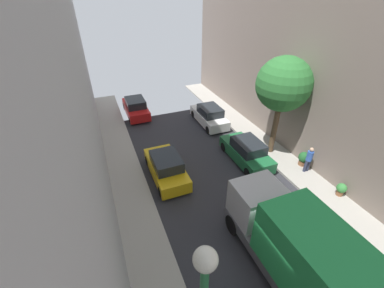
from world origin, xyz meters
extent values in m
plane|color=#2D2D33|center=(0.00, 0.00, 0.00)|extent=(32.00, 32.00, 0.00)
cube|color=#A8A399|center=(5.00, 0.00, 0.07)|extent=(2.00, 44.00, 0.15)
cube|color=gold|center=(-2.70, 7.46, 0.55)|extent=(1.76, 4.20, 0.76)
cube|color=#1E2328|center=(-2.70, 7.31, 1.25)|extent=(1.56, 2.10, 0.64)
cylinder|color=black|center=(-3.48, 9.01, 0.32)|extent=(0.22, 0.64, 0.64)
cylinder|color=black|center=(-1.92, 9.01, 0.32)|extent=(0.22, 0.64, 0.64)
cylinder|color=black|center=(-3.48, 5.91, 0.32)|extent=(0.22, 0.64, 0.64)
cylinder|color=black|center=(-1.92, 5.91, 0.32)|extent=(0.22, 0.64, 0.64)
cube|color=red|center=(-2.70, 16.78, 0.55)|extent=(1.76, 4.20, 0.76)
cube|color=#1E2328|center=(-2.70, 16.63, 1.25)|extent=(1.56, 2.10, 0.64)
cylinder|color=black|center=(-3.48, 18.33, 0.32)|extent=(0.22, 0.64, 0.64)
cylinder|color=black|center=(-1.92, 18.33, 0.32)|extent=(0.22, 0.64, 0.64)
cylinder|color=black|center=(-3.48, 15.23, 0.32)|extent=(0.22, 0.64, 0.64)
cylinder|color=black|center=(-1.92, 15.23, 0.32)|extent=(0.22, 0.64, 0.64)
cube|color=#1E6638|center=(2.70, 7.09, 0.55)|extent=(1.76, 4.20, 0.76)
cube|color=#1E2328|center=(2.70, 6.94, 1.25)|extent=(1.56, 2.10, 0.64)
cylinder|color=black|center=(1.92, 8.64, 0.32)|extent=(0.22, 0.64, 0.64)
cylinder|color=black|center=(3.48, 8.64, 0.32)|extent=(0.22, 0.64, 0.64)
cylinder|color=black|center=(1.92, 5.54, 0.32)|extent=(0.22, 0.64, 0.64)
cylinder|color=black|center=(3.48, 5.54, 0.32)|extent=(0.22, 0.64, 0.64)
cube|color=white|center=(2.70, 12.81, 0.55)|extent=(1.76, 4.20, 0.76)
cube|color=#1E2328|center=(2.70, 12.66, 1.25)|extent=(1.56, 2.10, 0.64)
cylinder|color=black|center=(1.92, 14.36, 0.32)|extent=(0.22, 0.64, 0.64)
cylinder|color=black|center=(3.48, 14.36, 0.32)|extent=(0.22, 0.64, 0.64)
cylinder|color=black|center=(1.92, 11.26, 0.32)|extent=(0.22, 0.64, 0.64)
cylinder|color=black|center=(3.48, 11.26, 0.32)|extent=(0.22, 0.64, 0.64)
cube|color=#4C4C51|center=(0.00, -0.25, 0.73)|extent=(2.20, 6.60, 0.50)
cube|color=#B7B7BC|center=(0.00, 2.15, 1.83)|extent=(2.10, 1.80, 1.70)
cube|color=green|center=(0.00, -1.25, 2.18)|extent=(2.24, 4.20, 2.40)
cylinder|color=black|center=(-0.98, 2.35, 0.48)|extent=(0.30, 0.96, 0.96)
cylinder|color=black|center=(0.98, 2.35, 0.48)|extent=(0.30, 0.96, 0.96)
cylinder|color=#2D334C|center=(5.37, 4.53, 0.56)|extent=(0.18, 0.18, 0.82)
cylinder|color=#2D334C|center=(5.59, 4.53, 0.56)|extent=(0.18, 0.18, 0.82)
cylinder|color=#3359B2|center=(5.48, 4.53, 1.29)|extent=(0.36, 0.36, 0.64)
sphere|color=tan|center=(5.48, 4.53, 1.75)|extent=(0.24, 0.24, 0.24)
cylinder|color=brown|center=(4.80, 7.21, 1.94)|extent=(0.36, 0.36, 3.58)
sphere|color=#2D7233|center=(4.80, 7.21, 4.97)|extent=(3.32, 3.32, 3.32)
cylinder|color=brown|center=(5.67, 2.17, 0.29)|extent=(0.35, 0.35, 0.28)
sphere|color=#38843D|center=(5.67, 2.17, 0.65)|extent=(0.53, 0.53, 0.53)
cylinder|color=brown|center=(5.74, 5.12, 0.31)|extent=(0.50, 0.50, 0.32)
sphere|color=#23602D|center=(5.74, 5.12, 0.74)|extent=(0.68, 0.68, 0.68)
sphere|color=white|center=(-4.60, -2.05, 6.21)|extent=(0.44, 0.44, 0.44)
camera|label=1|loc=(-5.71, -4.22, 10.02)|focal=23.39mm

